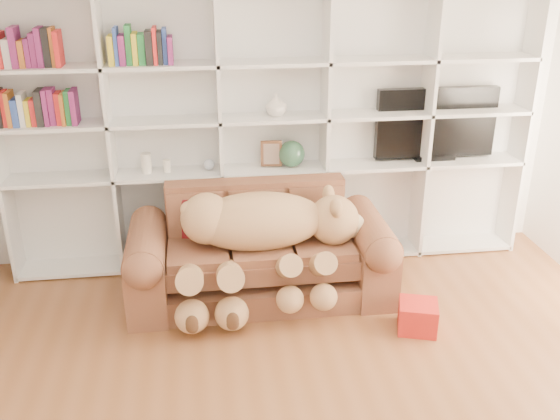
{
  "coord_description": "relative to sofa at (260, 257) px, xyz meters",
  "views": [
    {
      "loc": [
        -0.62,
        -2.69,
        2.63
      ],
      "look_at": [
        -0.03,
        1.63,
        0.75
      ],
      "focal_mm": 40.0,
      "sensor_mm": 36.0,
      "label": 1
    }
  ],
  "objects": [
    {
      "name": "tv",
      "position": [
        1.62,
        0.65,
        0.85
      ],
      "size": [
        1.07,
        0.18,
        0.63
      ],
      "color": "black",
      "rests_on": "bookshelf"
    },
    {
      "name": "picture_frame",
      "position": [
        0.17,
        0.6,
        0.66
      ],
      "size": [
        0.18,
        0.04,
        0.22
      ],
      "primitive_type": "cube",
      "rotation": [
        0.0,
        0.0,
        -0.09
      ],
      "color": "#52301C",
      "rests_on": "bookshelf"
    },
    {
      "name": "bookshelf",
      "position": [
        -0.06,
        0.66,
        0.98
      ],
      "size": [
        4.43,
        0.35,
        2.4
      ],
      "color": "white",
      "rests_on": "floor"
    },
    {
      "name": "snow_globe",
      "position": [
        -0.36,
        0.6,
        0.59
      ],
      "size": [
        0.09,
        0.09,
        0.09
      ],
      "primitive_type": "sphere",
      "color": "silver",
      "rests_on": "bookshelf"
    },
    {
      "name": "green_vase",
      "position": [
        0.34,
        0.6,
        0.65
      ],
      "size": [
        0.23,
        0.23,
        0.23
      ],
      "primitive_type": "sphere",
      "color": "#2A5238",
      "rests_on": "bookshelf"
    },
    {
      "name": "shelf_vase",
      "position": [
        0.21,
        0.6,
        1.08
      ],
      "size": [
        0.21,
        0.21,
        0.18
      ],
      "primitive_type": "imported",
      "rotation": [
        0.0,
        0.0,
        0.28
      ],
      "color": "white",
      "rests_on": "bookshelf"
    },
    {
      "name": "throw_pillow",
      "position": [
        -0.42,
        0.14,
        0.28
      ],
      "size": [
        0.37,
        0.25,
        0.36
      ],
      "primitive_type": "cube",
      "rotation": [
        -0.24,
        0.0,
        -0.19
      ],
      "color": "#601014",
      "rests_on": "sofa"
    },
    {
      "name": "figurine_tall",
      "position": [
        -0.87,
        0.6,
        0.63
      ],
      "size": [
        0.09,
        0.09,
        0.17
      ],
      "primitive_type": "cylinder",
      "rotation": [
        0.0,
        0.0,
        0.02
      ],
      "color": "white",
      "rests_on": "bookshelf"
    },
    {
      "name": "wall_back",
      "position": [
        0.18,
        0.79,
        1.02
      ],
      "size": [
        5.0,
        0.02,
        2.7
      ],
      "primitive_type": "cube",
      "color": "white",
      "rests_on": "floor"
    },
    {
      "name": "teddy_bear",
      "position": [
        -0.01,
        -0.17,
        0.27
      ],
      "size": [
        1.5,
        0.83,
        0.87
      ],
      "rotation": [
        0.0,
        0.0,
        -0.14
      ],
      "color": "tan",
      "rests_on": "sofa"
    },
    {
      "name": "sofa",
      "position": [
        0.0,
        0.0,
        0.0
      ],
      "size": [
        2.05,
        0.89,
        0.86
      ],
      "color": "brown",
      "rests_on": "floor"
    },
    {
      "name": "gift_box",
      "position": [
        1.09,
        -0.68,
        -0.21
      ],
      "size": [
        0.34,
        0.33,
        0.22
      ],
      "primitive_type": "cube",
      "rotation": [
        0.0,
        0.0,
        -0.3
      ],
      "color": "red",
      "rests_on": "floor"
    },
    {
      "name": "figurine_short",
      "position": [
        -0.71,
        0.6,
        0.59
      ],
      "size": [
        0.06,
        0.06,
        0.11
      ],
      "primitive_type": "cylinder",
      "rotation": [
        0.0,
        0.0,
        -0.03
      ],
      "color": "white",
      "rests_on": "bookshelf"
    }
  ]
}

